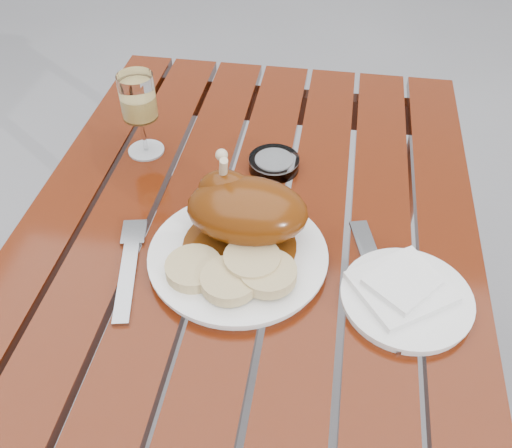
{
  "coord_description": "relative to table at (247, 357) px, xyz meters",
  "views": [
    {
      "loc": [
        0.13,
        -0.69,
        1.44
      ],
      "look_at": [
        0.02,
        -0.0,
        0.78
      ],
      "focal_mm": 40.0,
      "sensor_mm": 36.0,
      "label": 1
    }
  ],
  "objects": [
    {
      "name": "ground",
      "position": [
        0.0,
        0.0,
        -0.38
      ],
      "size": [
        60.0,
        60.0,
        0.0
      ],
      "primitive_type": "plane",
      "color": "slate",
      "rests_on": "ground"
    },
    {
      "name": "table",
      "position": [
        0.0,
        0.0,
        0.0
      ],
      "size": [
        0.8,
        1.2,
        0.75
      ],
      "primitive_type": "cube",
      "color": "#66210C",
      "rests_on": "ground"
    },
    {
      "name": "dinner_plate",
      "position": [
        -0.0,
        -0.06,
        0.38
      ],
      "size": [
        0.33,
        0.33,
        0.02
      ],
      "primitive_type": "cylinder",
      "rotation": [
        0.0,
        0.0,
        0.11
      ],
      "color": "white",
      "rests_on": "table"
    },
    {
      "name": "roast_duck",
      "position": [
        0.0,
        -0.02,
        0.45
      ],
      "size": [
        0.2,
        0.19,
        0.14
      ],
      "color": "#552709",
      "rests_on": "dinner_plate"
    },
    {
      "name": "bread_dumplings",
      "position": [
        0.01,
        -0.12,
        0.41
      ],
      "size": [
        0.21,
        0.13,
        0.03
      ],
      "color": "tan",
      "rests_on": "dinner_plate"
    },
    {
      "name": "wine_glass",
      "position": [
        -0.24,
        0.21,
        0.46
      ],
      "size": [
        0.09,
        0.09,
        0.17
      ],
      "primitive_type": "cylinder",
      "rotation": [
        0.0,
        0.0,
        0.2
      ],
      "color": "#F2D06E",
      "rests_on": "table"
    },
    {
      "name": "side_plate",
      "position": [
        0.27,
        -0.11,
        0.38
      ],
      "size": [
        0.22,
        0.22,
        0.02
      ],
      "primitive_type": "cylinder",
      "rotation": [
        0.0,
        0.0,
        -0.09
      ],
      "color": "white",
      "rests_on": "table"
    },
    {
      "name": "napkin",
      "position": [
        0.26,
        -0.1,
        0.4
      ],
      "size": [
        0.18,
        0.18,
        0.01
      ],
      "primitive_type": "cube",
      "rotation": [
        0.0,
        0.0,
        0.62
      ],
      "color": "white",
      "rests_on": "side_plate"
    },
    {
      "name": "ashtray",
      "position": [
        0.02,
        0.19,
        0.39
      ],
      "size": [
        0.12,
        0.12,
        0.02
      ],
      "primitive_type": "cylinder",
      "rotation": [
        0.0,
        0.0,
        -0.26
      ],
      "color": "#B2B7BC",
      "rests_on": "table"
    },
    {
      "name": "fork",
      "position": [
        -0.17,
        -0.12,
        0.38
      ],
      "size": [
        0.07,
        0.21,
        0.01
      ],
      "primitive_type": "cube",
      "rotation": [
        0.0,
        0.0,
        0.21
      ],
      "color": "gray",
      "rests_on": "table"
    },
    {
      "name": "knife",
      "position": [
        0.23,
        -0.09,
        0.38
      ],
      "size": [
        0.08,
        0.23,
        0.01
      ],
      "primitive_type": "cube",
      "rotation": [
        0.0,
        0.0,
        0.27
      ],
      "color": "gray",
      "rests_on": "table"
    }
  ]
}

